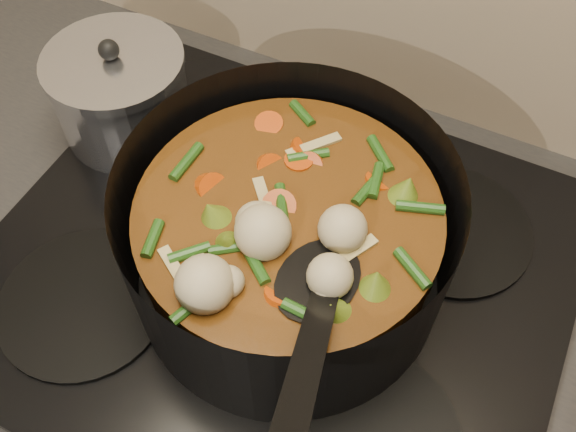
% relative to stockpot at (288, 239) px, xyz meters
% --- Properties ---
extents(counter, '(2.64, 0.64, 0.91)m').
position_rel_stockpot_xyz_m(counter, '(-0.02, 0.01, -0.55)').
color(counter, brown).
rests_on(counter, ground).
extents(stovetop, '(0.62, 0.54, 0.03)m').
position_rel_stockpot_xyz_m(stovetop, '(-0.02, 0.01, -0.08)').
color(stovetop, black).
rests_on(stovetop, counter).
extents(stockpot, '(0.33, 0.42, 0.24)m').
position_rel_stockpot_xyz_m(stockpot, '(0.00, 0.00, 0.00)').
color(stockpot, black).
rests_on(stockpot, stovetop).
extents(saucepan, '(0.17, 0.17, 0.14)m').
position_rel_stockpot_xyz_m(saucepan, '(-0.28, 0.11, -0.02)').
color(saucepan, silver).
rests_on(saucepan, stovetop).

